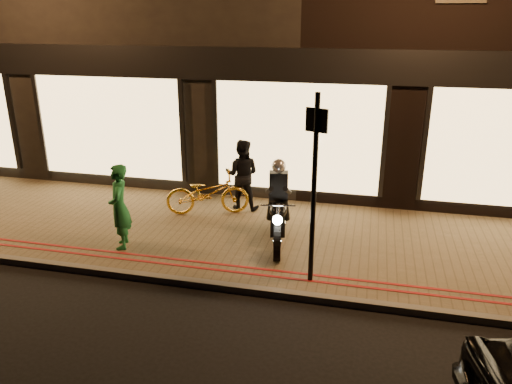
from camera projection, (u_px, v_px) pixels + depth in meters
ground at (255, 296)px, 7.80m from camera, size 90.00×90.00×0.00m
sidewalk at (279, 239)px, 9.62m from camera, size 50.00×4.00×0.12m
kerb_stone at (256, 291)px, 7.83m from camera, size 50.00×0.14×0.12m
red_kerb_lines at (263, 272)px, 8.27m from camera, size 50.00×0.26×0.01m
building_row at (326, 11)px, 14.60m from camera, size 48.00×10.11×8.50m
motorcycle at (278, 212)px, 9.15m from camera, size 0.67×1.93×1.59m
sign_post at (314, 181)px, 7.47m from camera, size 0.34×0.15×3.00m
bicycle_gold at (208, 193)px, 10.56m from camera, size 1.85×1.13×0.92m
person_green at (119, 207)px, 8.93m from camera, size 0.57×0.67×1.56m
person_dark at (242, 175)px, 10.74m from camera, size 0.78×0.62×1.55m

